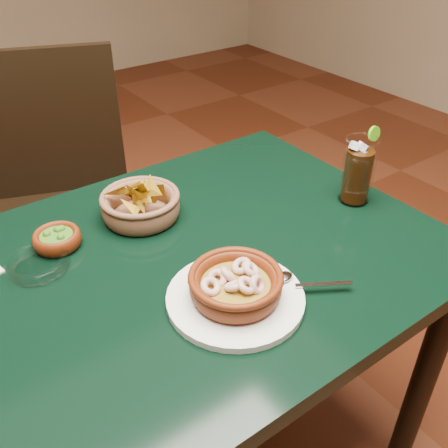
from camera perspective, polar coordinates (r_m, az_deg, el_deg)
dining_table at (r=1.09m, az=-6.68°, el=-8.90°), size 1.20×0.80×0.75m
dining_chair at (r=1.70m, az=-17.92°, el=2.65°), size 0.59×0.59×0.99m
shrimp_plate at (r=0.92m, az=1.36°, el=-7.31°), size 0.33×0.26×0.08m
chip_basket at (r=1.16m, az=-9.50°, el=2.15°), size 0.21×0.21×0.13m
guacamole_ramekin at (r=1.12m, az=-18.54°, el=-1.61°), size 0.12×0.12×0.04m
cola_drink at (r=1.23m, az=15.05°, el=5.84°), size 0.16×0.16×0.18m
glass_ashtray at (r=1.06m, az=-20.45°, el=-4.36°), size 0.13×0.13×0.03m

